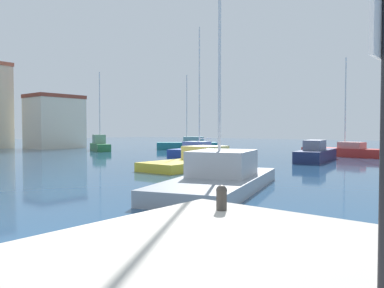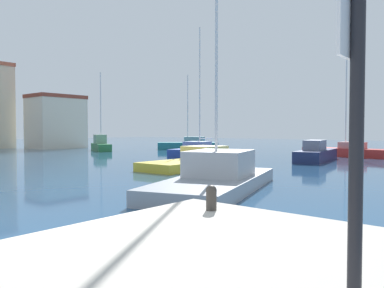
# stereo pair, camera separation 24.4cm
# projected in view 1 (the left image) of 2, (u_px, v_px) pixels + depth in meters

# --- Properties ---
(water) EXTENTS (160.00, 160.00, 0.00)m
(water) POSITION_uv_depth(u_px,v_px,m) (98.00, 161.00, 31.29)
(water) COLOR navy
(water) RESTS_ON ground
(mooring_bollard) EXTENTS (0.21, 0.21, 0.47)m
(mooring_bollard) POSITION_uv_depth(u_px,v_px,m) (222.00, 197.00, 7.17)
(mooring_bollard) COLOR #38332D
(mooring_bollard) RESTS_ON pier_quay
(sailboat_red_far_right) EXTENTS (3.25, 8.34, 9.35)m
(sailboat_red_far_right) POSITION_uv_depth(u_px,v_px,m) (346.00, 151.00, 36.56)
(sailboat_red_far_right) COLOR #B22823
(sailboat_red_far_right) RESTS_ON water
(motorboat_yellow_outer_mooring) EXTENTS (8.91, 3.10, 1.42)m
(motorboat_yellow_outer_mooring) POSITION_uv_depth(u_px,v_px,m) (201.00, 161.00, 25.76)
(motorboat_yellow_outer_mooring) COLOR gold
(motorboat_yellow_outer_mooring) RESTS_ON water
(sailboat_teal_center_channel) EXTENTS (7.17, 7.40, 9.67)m
(sailboat_teal_center_channel) POSITION_uv_depth(u_px,v_px,m) (188.00, 145.00, 50.11)
(sailboat_teal_center_channel) COLOR #1E707A
(sailboat_teal_center_channel) RESTS_ON water
(sailboat_blue_near_pier) EXTENTS (8.59, 4.60, 12.51)m
(sailboat_blue_near_pier) POSITION_uv_depth(u_px,v_px,m) (199.00, 150.00, 37.75)
(sailboat_blue_near_pier) COLOR #233D93
(sailboat_blue_near_pier) RESTS_ON water
(motorboat_navy_behind_lamppost) EXTENTS (7.52, 3.22, 1.70)m
(motorboat_navy_behind_lamppost) POSITION_uv_depth(u_px,v_px,m) (316.00, 154.00, 31.01)
(motorboat_navy_behind_lamppost) COLOR #19234C
(motorboat_navy_behind_lamppost) RESTS_ON water
(sailboat_green_inner_mooring) EXTENTS (4.01, 5.89, 9.49)m
(sailboat_green_inner_mooring) POSITION_uv_depth(u_px,v_px,m) (100.00, 145.00, 46.79)
(sailboat_green_inner_mooring) COLOR #28703D
(sailboat_green_inner_mooring) RESTS_ON water
(sailboat_grey_distant_east) EXTENTS (9.43, 5.71, 14.31)m
(sailboat_grey_distant_east) POSITION_uv_depth(u_px,v_px,m) (220.00, 176.00, 15.97)
(sailboat_grey_distant_east) COLOR gray
(sailboat_grey_distant_east) RESTS_ON water
(harbor_office) EXTENTS (6.91, 5.14, 7.33)m
(harbor_office) POSITION_uv_depth(u_px,v_px,m) (55.00, 122.00, 53.12)
(harbor_office) COLOR beige
(harbor_office) RESTS_ON ground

